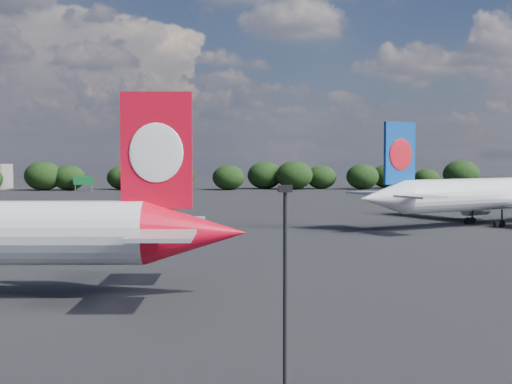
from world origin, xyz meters
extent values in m
plane|color=black|center=(0.00, 60.00, 0.00)|extent=(500.00, 500.00, 0.00)
cone|color=red|center=(10.95, 9.21, 5.00)|extent=(8.46, 5.78, 5.00)
cube|color=red|center=(7.97, 9.51, 11.40)|extent=(5.52, 1.05, 9.00)
ellipsoid|color=white|center=(7.94, 9.21, 11.22)|extent=(4.20, 0.62, 4.60)
ellipsoid|color=white|center=(8.00, 9.81, 11.22)|extent=(4.20, 0.62, 4.60)
cube|color=#A1A3A9|center=(8.41, 3.93, 5.40)|extent=(5.08, 6.42, 0.30)
cube|color=#A1A3A9|center=(9.52, 14.88, 5.40)|extent=(5.08, 6.42, 0.30)
cylinder|color=silver|center=(59.75, 60.63, 4.95)|extent=(36.61, 19.18, 4.95)
cone|color=silver|center=(38.76, 51.78, 4.95)|extent=(9.23, 7.64, 4.95)
cube|color=#0D4096|center=(41.50, 52.93, 11.29)|extent=(5.21, 2.57, 8.91)
ellipsoid|color=red|center=(41.61, 52.66, 11.11)|extent=(3.91, 1.80, 4.56)
ellipsoid|color=red|center=(41.38, 53.21, 11.11)|extent=(3.91, 1.80, 4.56)
cube|color=#A1A3A9|center=(42.70, 47.53, 5.35)|extent=(6.42, 7.21, 0.30)
cube|color=#A1A3A9|center=(38.47, 57.57, 5.35)|extent=(6.42, 7.21, 0.30)
cube|color=#A1A3A9|center=(56.58, 73.26, 3.37)|extent=(13.63, 20.76, 0.54)
cylinder|color=#A1A3A9|center=(60.33, 69.47, 2.08)|extent=(5.60, 4.39, 2.67)
cube|color=#A1A3A9|center=(60.33, 69.47, 2.77)|extent=(2.12, 1.12, 1.19)
cylinder|color=black|center=(59.08, 57.12, 1.49)|extent=(0.36, 0.36, 2.48)
cylinder|color=black|center=(59.08, 57.12, 0.54)|extent=(1.18, 0.83, 1.09)
cylinder|color=black|center=(58.08, 56.69, 0.54)|extent=(1.18, 0.83, 1.09)
cylinder|color=black|center=(56.77, 62.59, 1.49)|extent=(0.36, 0.36, 2.48)
cylinder|color=black|center=(56.77, 62.59, 0.54)|extent=(1.18, 0.83, 1.09)
cylinder|color=black|center=(55.77, 62.17, 0.54)|extent=(1.18, 0.83, 1.09)
cylinder|color=black|center=(13.64, -18.25, 4.78)|extent=(0.16, 0.16, 9.57)
cube|color=black|center=(13.64, -18.25, 9.72)|extent=(0.55, 0.30, 0.28)
cube|color=#125D29|center=(-18.00, 176.00, 3.20)|extent=(6.00, 0.30, 2.60)
cylinder|color=gray|center=(-20.50, 176.00, 1.00)|extent=(0.20, 0.20, 2.00)
cylinder|color=gray|center=(-15.50, 176.00, 1.00)|extent=(0.20, 0.20, 2.00)
cube|color=gold|center=(12.00, 182.00, 4.00)|extent=(5.00, 0.30, 3.00)
cylinder|color=gray|center=(12.00, 182.00, 1.25)|extent=(0.30, 0.30, 2.50)
ellipsoid|color=black|center=(-30.78, 180.94, 4.55)|extent=(11.82, 10.00, 9.09)
ellipsoid|color=black|center=(-22.98, 180.89, 3.93)|extent=(10.22, 8.65, 7.86)
ellipsoid|color=black|center=(-6.81, 183.49, 3.76)|extent=(9.77, 8.27, 7.52)
ellipsoid|color=black|center=(0.24, 179.92, 4.67)|extent=(12.15, 10.28, 9.34)
ellipsoid|color=black|center=(10.57, 183.68, 4.25)|extent=(11.05, 9.35, 8.50)
ellipsoid|color=black|center=(26.58, 177.43, 3.92)|extent=(10.18, 8.62, 7.83)
ellipsoid|color=black|center=(38.92, 182.97, 4.43)|extent=(11.51, 9.74, 8.86)
ellipsoid|color=black|center=(47.78, 178.26, 4.56)|extent=(11.86, 10.04, 9.13)
ellipsoid|color=black|center=(57.02, 180.81, 3.81)|extent=(9.89, 8.37, 7.61)
ellipsoid|color=black|center=(69.55, 176.32, 4.06)|extent=(10.57, 8.94, 8.13)
ellipsoid|color=black|center=(79.21, 180.97, 3.99)|extent=(10.37, 8.77, 7.97)
ellipsoid|color=black|center=(91.14, 176.91, 3.29)|extent=(8.56, 7.24, 6.58)
ellipsoid|color=black|center=(103.93, 179.75, 4.67)|extent=(12.14, 10.27, 9.34)
camera|label=1|loc=(9.22, -46.07, 11.06)|focal=50.00mm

